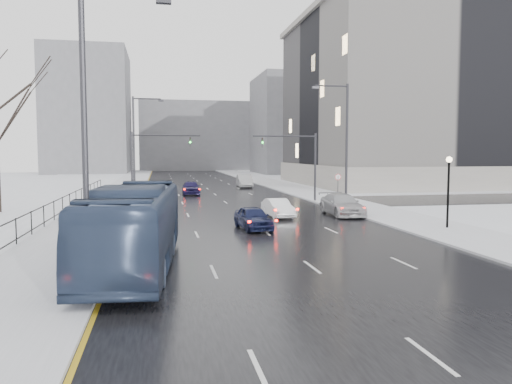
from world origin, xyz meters
TOP-DOWN VIEW (x-y plane):
  - road at (0.00, 60.00)m, footprint 16.00×150.00m
  - cross_road at (0.00, 48.00)m, footprint 130.00×10.00m
  - sidewalk_left at (-10.50, 60.00)m, footprint 5.00×150.00m
  - sidewalk_right at (10.50, 60.00)m, footprint 5.00×150.00m
  - park_strip at (-20.00, 60.00)m, footprint 14.00×150.00m
  - iron_fence at (-13.00, 30.00)m, footprint 0.06×70.00m
  - streetlight_r_mid at (8.17, 40.00)m, footprint 2.95×0.25m
  - streetlight_l_near at (-8.17, 20.00)m, footprint 2.95×0.25m
  - streetlight_l_far at (-8.17, 52.00)m, footprint 2.95×0.25m
  - lamppost_r_mid at (11.00, 30.00)m, footprint 0.36×0.36m
  - mast_signal_right at (7.33, 48.00)m, footprint 6.10×0.33m
  - mast_signal_left at (-7.33, 48.00)m, footprint 6.10×0.33m
  - no_uturn_sign at (9.20, 44.00)m, footprint 0.60×0.06m
  - civic_building at (35.00, 72.00)m, footprint 41.00×31.00m
  - bldg_far_right at (28.00, 115.00)m, footprint 24.00×20.00m
  - bldg_far_left at (-22.00, 125.00)m, footprint 18.00×22.00m
  - bldg_far_center at (4.00, 140.00)m, footprint 30.00×18.00m
  - bus at (-7.00, 23.27)m, footprint 3.81×12.21m
  - sedan_center_near at (-0.50, 32.31)m, footprint 2.07×4.25m
  - sedan_right_near at (2.30, 37.56)m, footprint 1.75×4.15m
  - sedan_right_far at (7.20, 37.71)m, footprint 2.21×5.44m
  - sedan_center_far at (-2.64, 58.25)m, footprint 1.91×4.63m
  - sedan_right_distant at (5.09, 68.38)m, footprint 2.12×5.31m

SIDE VIEW (x-z plane):
  - road at x=0.00m, z-range 0.00..0.04m
  - cross_road at x=0.00m, z-range 0.00..0.04m
  - park_strip at x=-20.00m, z-range 0.00..0.12m
  - sidewalk_left at x=-10.50m, z-range 0.00..0.16m
  - sidewalk_right at x=10.50m, z-range 0.00..0.16m
  - sedan_right_near at x=2.30m, z-range 0.04..1.37m
  - sedan_center_near at x=-0.50m, z-range 0.04..1.44m
  - sedan_center_far at x=-2.64m, z-range 0.04..1.61m
  - sedan_right_far at x=7.20m, z-range 0.04..1.62m
  - sedan_right_distant at x=5.09m, z-range 0.04..1.76m
  - iron_fence at x=-13.00m, z-range 0.26..1.56m
  - bus at x=-7.00m, z-range 0.04..3.39m
  - no_uturn_sign at x=9.20m, z-range 0.95..3.65m
  - lamppost_r_mid at x=11.00m, z-range 0.80..5.08m
  - mast_signal_right at x=7.33m, z-range 0.86..7.36m
  - mast_signal_left at x=-7.33m, z-range 0.86..7.36m
  - streetlight_r_mid at x=8.17m, z-range 0.62..10.62m
  - streetlight_l_near at x=-8.17m, z-range 0.62..10.62m
  - streetlight_l_far at x=-8.17m, z-range 0.62..10.62m
  - bldg_far_center at x=4.00m, z-range 0.00..18.00m
  - bldg_far_right at x=28.00m, z-range 0.00..22.00m
  - civic_building at x=35.00m, z-range -1.19..23.61m
  - bldg_far_left at x=-22.00m, z-range 0.00..28.00m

